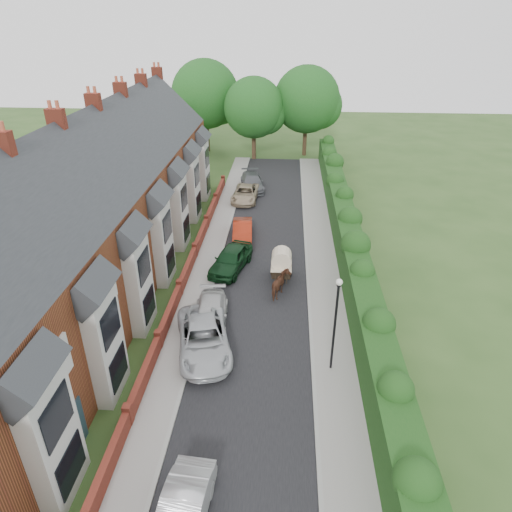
{
  "coord_description": "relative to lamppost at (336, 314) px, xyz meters",
  "views": [
    {
      "loc": [
        0.94,
        -13.26,
        15.44
      ],
      "look_at": [
        -0.76,
        11.38,
        2.2
      ],
      "focal_mm": 32.0,
      "sensor_mm": 36.0,
      "label": 1
    }
  ],
  "objects": [
    {
      "name": "ground",
      "position": [
        -3.4,
        -4.0,
        -3.3
      ],
      "size": [
        140.0,
        140.0,
        0.0
      ],
      "primitive_type": "plane",
      "color": "#2D4C1E",
      "rests_on": "ground"
    },
    {
      "name": "road",
      "position": [
        -3.9,
        7.0,
        -3.29
      ],
      "size": [
        6.0,
        58.0,
        0.02
      ],
      "primitive_type": "cube",
      "color": "black",
      "rests_on": "ground"
    },
    {
      "name": "pavement_hedge_side",
      "position": [
        0.2,
        7.0,
        -3.24
      ],
      "size": [
        2.2,
        58.0,
        0.12
      ],
      "primitive_type": "cube",
      "color": "gray",
      "rests_on": "ground"
    },
    {
      "name": "pavement_house_side",
      "position": [
        -7.75,
        7.0,
        -3.24
      ],
      "size": [
        1.7,
        58.0,
        0.12
      ],
      "primitive_type": "cube",
      "color": "gray",
      "rests_on": "ground"
    },
    {
      "name": "kerb_hedge_side",
      "position": [
        -0.85,
        7.0,
        -3.23
      ],
      "size": [
        0.18,
        58.0,
        0.13
      ],
      "primitive_type": "cube",
      "color": "gray",
      "rests_on": "ground"
    },
    {
      "name": "kerb_house_side",
      "position": [
        -6.95,
        7.0,
        -3.23
      ],
      "size": [
        0.18,
        58.0,
        0.13
      ],
      "primitive_type": "cube",
      "color": "gray",
      "rests_on": "ground"
    },
    {
      "name": "hedge",
      "position": [
        2.0,
        7.0,
        -1.7
      ],
      "size": [
        2.1,
        58.0,
        2.85
      ],
      "color": "#153C13",
      "rests_on": "ground"
    },
    {
      "name": "terrace_row",
      "position": [
        -14.27,
        5.98,
        1.18
      ],
      "size": [
        9.05,
        40.5,
        11.5
      ],
      "color": "brown",
      "rests_on": "ground"
    },
    {
      "name": "garden_wall_row",
      "position": [
        -8.75,
        6.0,
        -2.84
      ],
      "size": [
        0.35,
        40.35,
        1.1
      ],
      "color": "maroon",
      "rests_on": "ground"
    },
    {
      "name": "lamppost",
      "position": [
        0.0,
        0.0,
        0.0
      ],
      "size": [
        0.32,
        0.32,
        5.16
      ],
      "color": "black",
      "rests_on": "ground"
    },
    {
      "name": "tree_far_left",
      "position": [
        -6.05,
        36.08,
        2.41
      ],
      "size": [
        7.14,
        6.8,
        9.29
      ],
      "color": "#332316",
      "rests_on": "ground"
    },
    {
      "name": "tree_far_right",
      "position": [
        -0.01,
        38.08,
        3.02
      ],
      "size": [
        7.98,
        7.6,
        10.31
      ],
      "color": "#332316",
      "rests_on": "ground"
    },
    {
      "name": "tree_far_back",
      "position": [
        -11.99,
        39.08,
        3.32
      ],
      "size": [
        8.4,
        8.0,
        10.82
      ],
      "color": "#332316",
      "rests_on": "ground"
    },
    {
      "name": "car_silver_b",
      "position": [
        -6.4,
        1.0,
        -2.53
      ],
      "size": [
        3.8,
        5.98,
        1.54
      ],
      "primitive_type": "imported",
      "rotation": [
        0.0,
        0.0,
        0.24
      ],
      "color": "#B4B7BC",
      "rests_on": "ground"
    },
    {
      "name": "car_white",
      "position": [
        -6.4,
        3.27,
        -2.65
      ],
      "size": [
        2.21,
        4.61,
        1.29
      ],
      "primitive_type": "imported",
      "rotation": [
        0.0,
        0.0,
        0.09
      ],
      "color": "#BEBEBE",
      "rests_on": "ground"
    },
    {
      "name": "car_green",
      "position": [
        -6.0,
        9.45,
        -2.51
      ],
      "size": [
        3.0,
        4.95,
        1.58
      ],
      "primitive_type": "imported",
      "rotation": [
        0.0,
        0.0,
        -0.26
      ],
      "color": "black",
      "rests_on": "ground"
    },
    {
      "name": "car_red",
      "position": [
        -5.67,
        14.2,
        -2.61
      ],
      "size": [
        1.76,
        4.24,
        1.36
      ],
      "primitive_type": "imported",
      "rotation": [
        0.0,
        0.0,
        0.08
      ],
      "color": "maroon",
      "rests_on": "ground"
    },
    {
      "name": "car_beige",
      "position": [
        -6.17,
        22.34,
        -2.63
      ],
      "size": [
        2.51,
        4.93,
        1.33
      ],
      "primitive_type": "imported",
      "rotation": [
        0.0,
        0.0,
        -0.06
      ],
      "color": "tan",
      "rests_on": "ground"
    },
    {
      "name": "car_grey",
      "position": [
        -5.8,
        25.4,
        -2.57
      ],
      "size": [
        2.86,
        5.31,
        1.46
      ],
      "primitive_type": "imported",
      "rotation": [
        0.0,
        0.0,
        0.17
      ],
      "color": "#54565B",
      "rests_on": "ground"
    },
    {
      "name": "horse",
      "position": [
        -2.59,
        6.4,
        -2.52
      ],
      "size": [
        1.33,
        2.01,
        1.56
      ],
      "primitive_type": "imported",
      "rotation": [
        0.0,
        0.0,
        2.85
      ],
      "color": "#4F2C1D",
      "rests_on": "ground"
    },
    {
      "name": "horse_cart",
      "position": [
        -2.59,
        8.4,
        -2.05
      ],
      "size": [
        1.37,
        3.03,
        2.19
      ],
      "color": "black",
      "rests_on": "ground"
    }
  ]
}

